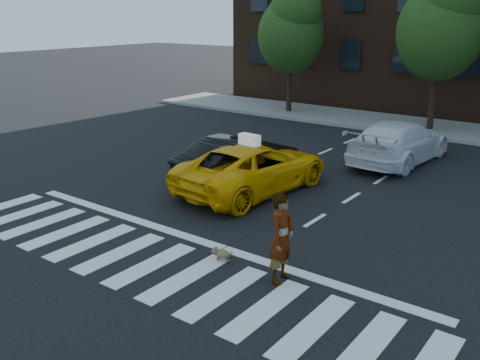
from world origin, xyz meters
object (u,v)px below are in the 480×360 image
object	(u,v)px
tree_left	(291,27)
dog	(221,253)
taxi	(253,167)
white_suv	(399,142)
tree_mid	(442,21)
woman	(282,238)
black_sedan	(238,159)

from	to	relation	value
tree_left	dog	world-z (taller)	tree_left
taxi	white_suv	bearing A→B (deg)	-107.57
tree_mid	dog	xyz separation A→B (m)	(0.56, -15.91, -4.68)
taxi	woman	size ratio (longest dim) A/B	2.81
taxi	black_sedan	distance (m)	0.98
white_suv	dog	world-z (taller)	white_suv
taxi	woman	xyz separation A→B (m)	(3.76, -4.33, 0.21)
tree_mid	black_sedan	size ratio (longest dim) A/B	1.57
white_suv	dog	size ratio (longest dim) A/B	10.11
tree_left	taxi	xyz separation A→B (m)	(5.84, -11.57, -3.70)
black_sedan	white_suv	xyz separation A→B (m)	(3.24, 5.33, 0.01)
taxi	woman	bearing A→B (deg)	135.66
tree_mid	black_sedan	distance (m)	12.13
black_sedan	white_suv	size ratio (longest dim) A/B	0.87
white_suv	dog	bearing A→B (deg)	92.45
tree_left	taxi	bearing A→B (deg)	-63.22
black_sedan	woman	bearing A→B (deg)	140.34
taxi	dog	bearing A→B (deg)	121.74
tree_mid	taxi	bearing A→B (deg)	-98.17
tree_mid	white_suv	bearing A→B (deg)	-83.16
tree_mid	woman	bearing A→B (deg)	-82.47
tree_mid	taxi	distance (m)	12.39
woman	dog	xyz separation A→B (m)	(-1.54, -0.01, -0.77)
taxi	black_sedan	xyz separation A→B (m)	(-0.88, 0.44, 0.01)
tree_left	dog	size ratio (longest dim) A/B	12.58
taxi	black_sedan	world-z (taller)	black_sedan
tree_mid	taxi	world-z (taller)	tree_mid
tree_left	tree_mid	xyz separation A→B (m)	(7.50, -0.00, 0.41)
tree_left	woman	xyz separation A→B (m)	(9.60, -15.90, -3.49)
black_sedan	taxi	bearing A→B (deg)	159.74
tree_mid	dog	size ratio (longest dim) A/B	13.74
tree_mid	woman	distance (m)	16.50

